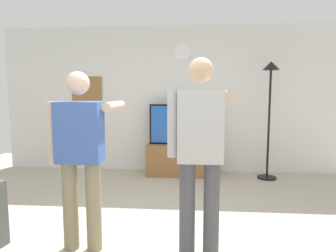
{
  "coord_description": "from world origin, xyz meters",
  "views": [
    {
      "loc": [
        0.35,
        -2.58,
        1.48
      ],
      "look_at": [
        0.06,
        1.2,
        1.05
      ],
      "focal_mm": 31.36,
      "sensor_mm": 36.0,
      "label": 1
    }
  ],
  "objects_px": {
    "television": "(182,124)",
    "person_standing_nearer_lamp": "(81,151)",
    "floor_lamp": "(270,96)",
    "tv_stand": "(182,160)",
    "wall_clock": "(183,52)",
    "framed_picture": "(87,89)",
    "person_standing_nearer_couch": "(200,148)"
  },
  "relations": [
    {
      "from": "framed_picture",
      "to": "person_standing_nearer_couch",
      "type": "height_order",
      "value": "framed_picture"
    },
    {
      "from": "floor_lamp",
      "to": "person_standing_nearer_lamp",
      "type": "relative_size",
      "value": 1.2
    },
    {
      "from": "tv_stand",
      "to": "wall_clock",
      "type": "relative_size",
      "value": 4.33
    },
    {
      "from": "person_standing_nearer_couch",
      "to": "tv_stand",
      "type": "bearing_deg",
      "value": 95.13
    },
    {
      "from": "television",
      "to": "person_standing_nearer_lamp",
      "type": "bearing_deg",
      "value": -108.02
    },
    {
      "from": "television",
      "to": "framed_picture",
      "type": "distance_m",
      "value": 1.94
    },
    {
      "from": "framed_picture",
      "to": "person_standing_nearer_couch",
      "type": "xyz_separation_m",
      "value": [
        2.05,
        -2.95,
        -0.56
      ]
    },
    {
      "from": "floor_lamp",
      "to": "tv_stand",
      "type": "bearing_deg",
      "value": 176.04
    },
    {
      "from": "floor_lamp",
      "to": "television",
      "type": "bearing_deg",
      "value": 174.26
    },
    {
      "from": "wall_clock",
      "to": "framed_picture",
      "type": "xyz_separation_m",
      "value": [
        -1.82,
        0.0,
        -0.66
      ]
    },
    {
      "from": "wall_clock",
      "to": "framed_picture",
      "type": "height_order",
      "value": "wall_clock"
    },
    {
      "from": "wall_clock",
      "to": "framed_picture",
      "type": "distance_m",
      "value": 1.93
    },
    {
      "from": "tv_stand",
      "to": "person_standing_nearer_couch",
      "type": "height_order",
      "value": "person_standing_nearer_couch"
    },
    {
      "from": "television",
      "to": "floor_lamp",
      "type": "relative_size",
      "value": 0.58
    },
    {
      "from": "television",
      "to": "person_standing_nearer_lamp",
      "type": "xyz_separation_m",
      "value": [
        -0.86,
        -2.63,
        0.03
      ]
    },
    {
      "from": "television",
      "to": "wall_clock",
      "type": "distance_m",
      "value": 1.32
    },
    {
      "from": "person_standing_nearer_lamp",
      "to": "floor_lamp",
      "type": "bearing_deg",
      "value": 46.68
    },
    {
      "from": "television",
      "to": "person_standing_nearer_lamp",
      "type": "distance_m",
      "value": 2.77
    },
    {
      "from": "tv_stand",
      "to": "television",
      "type": "relative_size",
      "value": 1.08
    },
    {
      "from": "tv_stand",
      "to": "person_standing_nearer_couch",
      "type": "relative_size",
      "value": 0.7
    },
    {
      "from": "floor_lamp",
      "to": "wall_clock",
      "type": "bearing_deg",
      "value": 165.17
    },
    {
      "from": "tv_stand",
      "to": "framed_picture",
      "type": "xyz_separation_m",
      "value": [
        -1.82,
        0.3,
        1.28
      ]
    },
    {
      "from": "framed_picture",
      "to": "floor_lamp",
      "type": "relative_size",
      "value": 0.29
    },
    {
      "from": "tv_stand",
      "to": "person_standing_nearer_lamp",
      "type": "height_order",
      "value": "person_standing_nearer_lamp"
    },
    {
      "from": "television",
      "to": "wall_clock",
      "type": "xyz_separation_m",
      "value": [
        0.0,
        0.24,
        1.3
      ]
    },
    {
      "from": "wall_clock",
      "to": "television",
      "type": "bearing_deg",
      "value": -90.0
    },
    {
      "from": "framed_picture",
      "to": "person_standing_nearer_lamp",
      "type": "distance_m",
      "value": 3.1
    },
    {
      "from": "tv_stand",
      "to": "floor_lamp",
      "type": "bearing_deg",
      "value": -3.96
    },
    {
      "from": "framed_picture",
      "to": "person_standing_nearer_lamp",
      "type": "height_order",
      "value": "framed_picture"
    },
    {
      "from": "tv_stand",
      "to": "television",
      "type": "height_order",
      "value": "television"
    },
    {
      "from": "tv_stand",
      "to": "floor_lamp",
      "type": "distance_m",
      "value": 1.88
    },
    {
      "from": "wall_clock",
      "to": "floor_lamp",
      "type": "distance_m",
      "value": 1.73
    }
  ]
}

